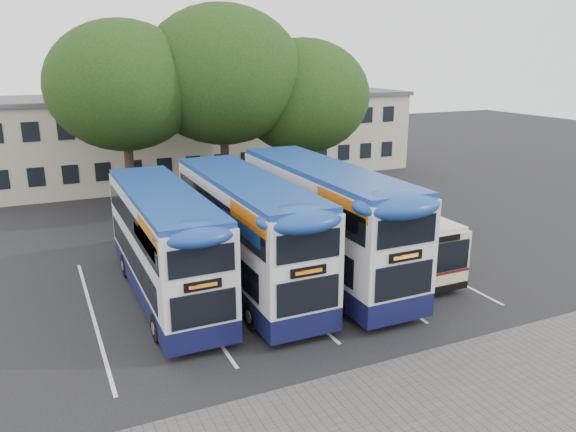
# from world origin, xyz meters

# --- Properties ---
(ground) EXTENTS (120.00, 120.00, 0.00)m
(ground) POSITION_xyz_m (0.00, 0.00, 0.00)
(ground) COLOR black
(ground) RESTS_ON ground
(paving_strip) EXTENTS (40.00, 6.00, 0.01)m
(paving_strip) POSITION_xyz_m (-2.00, -5.00, 0.01)
(paving_strip) COLOR #595654
(paving_strip) RESTS_ON ground
(bay_lines) EXTENTS (14.12, 11.00, 0.01)m
(bay_lines) POSITION_xyz_m (-3.75, 5.00, 0.01)
(bay_lines) COLOR silver
(bay_lines) RESTS_ON ground
(depot_building) EXTENTS (32.40, 8.40, 6.20)m
(depot_building) POSITION_xyz_m (0.00, 26.99, 3.15)
(depot_building) COLOR #BBB197
(depot_building) RESTS_ON ground
(lamp_post) EXTENTS (0.25, 1.05, 9.06)m
(lamp_post) POSITION_xyz_m (6.00, 19.97, 5.08)
(lamp_post) COLOR gray
(lamp_post) RESTS_ON ground
(tree_left) EXTENTS (8.24, 8.24, 10.89)m
(tree_left) POSITION_xyz_m (-7.17, 17.37, 7.38)
(tree_left) COLOR black
(tree_left) RESTS_ON ground
(tree_mid) EXTENTS (9.33, 9.33, 11.85)m
(tree_mid) POSITION_xyz_m (-1.62, 17.17, 7.87)
(tree_mid) COLOR black
(tree_mid) RESTS_ON ground
(tree_right) EXTENTS (8.16, 8.16, 10.03)m
(tree_right) POSITION_xyz_m (3.40, 16.88, 6.55)
(tree_right) COLOR black
(tree_right) RESTS_ON ground
(bus_dd_left) EXTENTS (2.45, 10.10, 4.21)m
(bus_dd_left) POSITION_xyz_m (-7.93, 5.51, 2.32)
(bus_dd_left) COLOR #10123C
(bus_dd_left) RESTS_ON ground
(bus_dd_mid) EXTENTS (2.60, 10.72, 4.47)m
(bus_dd_mid) POSITION_xyz_m (-4.77, 5.18, 2.46)
(bus_dd_mid) COLOR #10123C
(bus_dd_mid) RESTS_ON ground
(bus_dd_right) EXTENTS (2.72, 11.20, 4.67)m
(bus_dd_right) POSITION_xyz_m (-1.46, 5.02, 2.57)
(bus_dd_right) COLOR #10123C
(bus_dd_right) RESTS_ON ground
(bus_single) EXTENTS (2.28, 8.96, 2.67)m
(bus_single) POSITION_xyz_m (1.67, 5.48, 1.51)
(bus_single) COLOR beige
(bus_single) RESTS_ON ground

